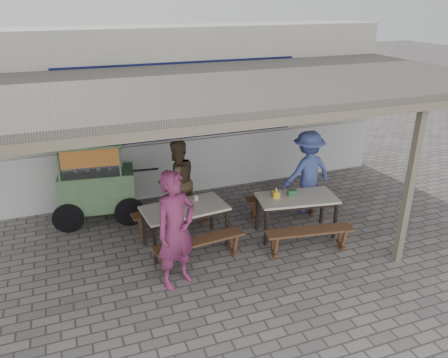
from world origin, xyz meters
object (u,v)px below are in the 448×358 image
table_left (185,211)px  bench_left_street (200,246)px  bench_right_wall (284,201)px  condiment_jar (196,197)px  patron_street_side (176,230)px  patron_wall_side (177,181)px  bench_left_wall (173,213)px  patron_right_table (307,172)px  vendor_cart (96,179)px  donation_box (292,193)px  condiment_bowl (176,207)px  table_right (297,201)px  bench_right_street (309,236)px  tissue_box (276,194)px

table_left → bench_left_street: bearing=-90.0°
bench_right_wall → condiment_jar: 1.90m
table_left → patron_street_side: patron_street_side is taller
patron_wall_side → condiment_jar: 0.78m
bench_left_wall → patron_street_side: patron_street_side is taller
table_left → patron_right_table: 2.73m
bench_left_street → vendor_cart: bearing=117.1°
bench_left_street → donation_box: 1.98m
patron_wall_side → condiment_bowl: 1.00m
condiment_bowl → table_right: bearing=-8.7°
bench_right_street → patron_right_table: 1.75m
patron_street_side → donation_box: (2.35, 0.78, -0.12)m
bench_right_street → tissue_box: 0.95m
bench_right_wall → vendor_cart: vendor_cart is taller
vendor_cart → patron_wall_side: size_ratio=1.26×
patron_right_table → bench_right_wall: bearing=8.1°
bench_left_street → bench_left_wall: same height
bench_left_street → bench_right_wall: (2.05, 0.99, -0.00)m
bench_left_wall → bench_right_street: bearing=-45.0°
bench_left_wall → condiment_jar: (0.34, -0.41, 0.45)m
vendor_cart → condiment_bowl: vendor_cart is taller
table_left → bench_right_wall: (2.11, 0.36, -0.33)m
bench_left_wall → condiment_bowl: (-0.07, -0.60, 0.44)m
bench_left_wall → vendor_cart: (-1.25, 0.88, 0.53)m
tissue_box → bench_right_wall: bearing=49.6°
table_left → table_right: bearing=-14.4°
table_right → bench_right_street: 0.75m
donation_box → tissue_box: bearing=174.6°
bench_left_street → vendor_cart: (-1.38, 2.13, 0.53)m
patron_street_side → tissue_box: 2.20m
table_right → condiment_jar: 1.81m
bench_right_street → table_right: bearing=90.0°
bench_left_street → patron_street_side: size_ratio=0.84×
patron_wall_side → table_left: bearing=66.3°
condiment_bowl → condiment_jar: bearing=24.8°
donation_box → vendor_cart: bearing=152.1°
table_right → patron_street_side: patron_street_side is taller
table_right → donation_box: bearing=130.7°
patron_street_side → bench_right_street: bearing=-22.1°
patron_wall_side → patron_street_side: bearing=59.1°
patron_street_side → table_right: bearing=-6.6°
bench_right_wall → tissue_box: tissue_box is taller
table_left → donation_box: 1.96m
donation_box → condiment_jar: donation_box is taller
patron_wall_side → condiment_bowl: patron_wall_side is taller
table_right → bench_right_street: size_ratio=0.98×
bench_right_wall → patron_wall_side: 2.12m
patron_wall_side → tissue_box: (1.50, -1.17, -0.00)m
bench_right_wall → patron_street_side: (-2.51, -1.36, 0.58)m
bench_right_wall → table_right: bearing=-90.0°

